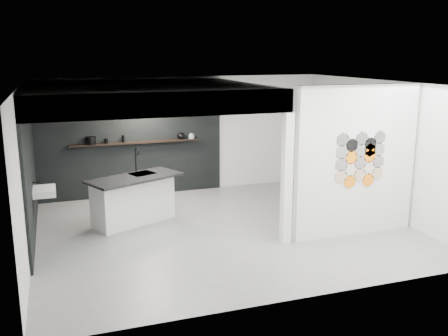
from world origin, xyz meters
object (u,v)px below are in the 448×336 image
at_px(glass_vase, 191,136).
at_px(glass_bowl, 191,137).
at_px(kitchen_island, 133,199).
at_px(stockpot, 91,140).
at_px(wall_basin, 44,191).
at_px(kettle, 181,136).
at_px(bottle_dark, 123,139).
at_px(utensil_cup, 106,141).
at_px(partition_panel, 356,161).

bearing_deg(glass_vase, glass_bowl, 0.00).
height_order(kitchen_island, stockpot, stockpot).
bearing_deg(glass_vase, wall_basin, -148.65).
xyz_separation_m(wall_basin, kitchen_island, (1.65, 0.16, -0.35)).
xyz_separation_m(wall_basin, kettle, (3.13, 2.07, 0.55)).
height_order(bottle_dark, utensil_cup, bottle_dark).
xyz_separation_m(wall_basin, bottle_dark, (1.75, 2.07, 0.55)).
distance_m(kettle, glass_vase, 0.26).
height_order(kettle, glass_bowl, kettle).
xyz_separation_m(bottle_dark, utensil_cup, (-0.39, 0.00, -0.03)).
xyz_separation_m(partition_panel, stockpot, (-4.44, 3.87, 0.01)).
xyz_separation_m(partition_panel, kitchen_island, (-3.81, 1.96, -0.90)).
height_order(partition_panel, kitchen_island, partition_panel).
bearing_deg(utensil_cup, wall_basin, -123.48).
relative_size(kettle, glass_bowl, 1.35).
bearing_deg(kettle, kitchen_island, -120.36).
distance_m(partition_panel, wall_basin, 5.78).
xyz_separation_m(stockpot, kettle, (2.11, 0.00, -0.01)).
relative_size(glass_bowl, glass_vase, 1.10).
xyz_separation_m(partition_panel, glass_vase, (-2.08, 3.87, -0.02)).
relative_size(wall_basin, bottle_dark, 3.67).
bearing_deg(bottle_dark, glass_vase, 0.00).
xyz_separation_m(partition_panel, kettle, (-2.33, 3.87, -0.00)).
relative_size(kettle, glass_vase, 1.47).
bearing_deg(utensil_cup, partition_panel, -43.31).
bearing_deg(glass_bowl, glass_vase, 0.00).
relative_size(bottle_dark, utensil_cup, 1.56).
bearing_deg(stockpot, glass_bowl, 0.00).
bearing_deg(partition_panel, stockpot, 138.95).
height_order(wall_basin, utensil_cup, utensil_cup).
distance_m(stockpot, glass_bowl, 2.36).
bearing_deg(bottle_dark, utensil_cup, 180.00).
bearing_deg(kettle, utensil_cup, -172.54).
relative_size(kettle, utensil_cup, 1.77).
relative_size(kitchen_island, utensil_cup, 19.05).
height_order(partition_panel, stockpot, partition_panel).
xyz_separation_m(wall_basin, stockpot, (1.03, 2.07, 0.56)).
bearing_deg(bottle_dark, stockpot, 180.00).
bearing_deg(utensil_cup, kettle, 0.00).
height_order(kettle, glass_vase, kettle).
relative_size(kettle, bottle_dark, 1.14).
bearing_deg(kitchen_island, bottle_dark, 62.42).
xyz_separation_m(partition_panel, glass_bowl, (-2.08, 3.87, -0.03)).
height_order(kitchen_island, glass_bowl, kitchen_island).
relative_size(partition_panel, utensil_cup, 26.63).
bearing_deg(partition_panel, glass_vase, 118.23).
xyz_separation_m(partition_panel, bottle_dark, (-3.71, 3.87, 0.00)).
bearing_deg(kettle, stockpot, -172.54).
relative_size(kitchen_island, glass_bowl, 14.44).
xyz_separation_m(kitchen_island, stockpot, (-0.63, 1.91, 0.91)).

